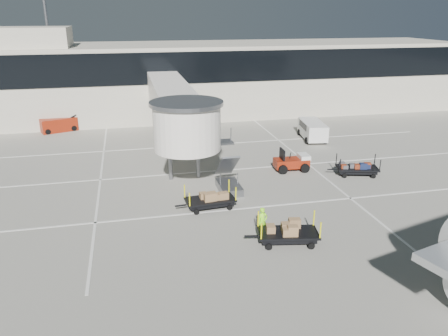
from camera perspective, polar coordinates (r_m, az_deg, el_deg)
The scene contains 11 objects.
ground at distance 25.61m, azimuth 6.31°, elevation -6.89°, with size 140.00×140.00×0.00m, color #ABA799.
lane_markings at distance 33.70m, azimuth 0.18°, elevation -0.07°, with size 40.00×30.00×0.02m.
terminal at distance 52.57m, azimuth -4.56°, elevation 11.65°, with size 64.00×12.11×15.20m.
jet_bridge at distance 34.80m, azimuth -6.26°, elevation 7.77°, with size 5.70×20.40×6.03m.
baggage_tug at distance 33.62m, azimuth 8.90°, elevation 0.74°, with size 2.68×1.77×1.72m.
suitcase_cart at distance 33.72m, azimuth 17.07°, elevation -0.08°, with size 3.75×2.20×1.44m.
box_cart_near at distance 23.19m, azimuth 8.65°, elevation -8.46°, with size 3.92×2.09×1.50m.
box_cart_far at distance 26.86m, azimuth -1.81°, elevation -4.19°, with size 3.75×1.75×1.45m.
ground_worker at distance 23.76m, azimuth 5.06°, elevation -6.95°, with size 0.57×0.37×1.57m, color #92FF1A.
minivan at distance 42.30m, azimuth 11.44°, elevation 5.07°, with size 2.49×4.67×1.69m.
belt_loader at distance 47.35m, azimuth -20.72°, elevation 5.32°, with size 3.95×2.60×1.79m.
Camera 1 is at (-7.70, -21.60, 11.41)m, focal length 35.00 mm.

